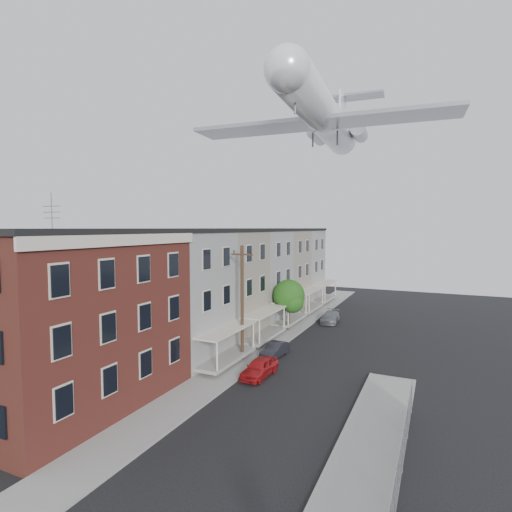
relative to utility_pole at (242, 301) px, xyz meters
The scene contains 17 objects.
sidewalk_left 7.57m from the utility_pole, 89.05° to the left, with size 3.00×62.00×0.12m, color gray.
sidewalk_right 16.99m from the utility_pole, 47.23° to the right, with size 3.00×26.00×0.12m, color gray.
curb_left 7.72m from the utility_pole, 75.52° to the left, with size 0.15×62.00×0.14m, color gray.
curb_right 16.07m from the utility_pole, 51.19° to the right, with size 0.15×26.00×0.14m, color gray.
corner_building 12.73m from the utility_pole, 120.17° to the right, with size 10.31×12.30×12.15m.
row_house_a 6.55m from the utility_pole, 166.73° to the right, with size 11.98×7.00×10.30m.
row_house_b 8.42m from the utility_pole, 139.15° to the left, with size 11.98×7.00×10.30m.
row_house_c 14.03m from the utility_pole, 116.97° to the left, with size 11.98×7.00×10.30m.
row_house_d 20.52m from the utility_pole, 108.07° to the left, with size 11.98×7.00×10.30m.
row_house_e 27.26m from the utility_pole, 103.50° to the left, with size 11.98×7.00×10.30m.
chainlink_fence 18.47m from the utility_pole, 45.90° to the right, with size 0.06×18.06×1.90m.
utility_pole is the anchor object (origin of this frame).
street_tree 10.00m from the utility_pole, 88.11° to the left, with size 3.22×3.20×5.20m.
car_near 5.46m from the utility_pole, 44.46° to the right, with size 1.52×3.78×1.29m, color #A61518.
car_mid 4.96m from the utility_pole, 43.77° to the left, with size 1.19×3.43×1.13m, color black.
car_far 16.10m from the utility_pole, 78.31° to the left, with size 1.66×4.08×1.18m, color slate.
airplane 19.73m from the utility_pole, 72.31° to the left, with size 23.99×27.39×7.92m.
Camera 1 is at (8.14, -9.30, 10.33)m, focal length 28.00 mm.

